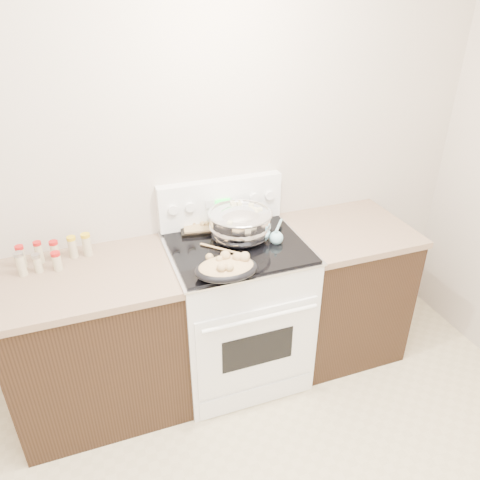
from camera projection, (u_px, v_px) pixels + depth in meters
name	position (u px, v px, depth m)	size (l,w,h in m)	color
room_shell	(304.00, 275.00, 1.00)	(4.10, 3.60, 2.75)	beige
counter_left	(98.00, 343.00, 2.63)	(0.93, 0.67, 0.92)	black
counter_right	(340.00, 288.00, 3.10)	(0.73, 0.67, 0.92)	black
kitchen_range	(237.00, 308.00, 2.86)	(0.78, 0.73, 1.22)	white
mixing_bowl	(240.00, 225.00, 2.66)	(0.43, 0.43, 0.22)	silver
roasting_pan	(227.00, 268.00, 2.34)	(0.34, 0.25, 0.11)	black
baking_sheet	(212.00, 223.00, 2.83)	(0.42, 0.32, 0.06)	black
wooden_spoon	(213.00, 254.00, 2.52)	(0.18, 0.19, 0.04)	tan
blue_ladle	(277.00, 236.00, 2.65)	(0.17, 0.25, 0.10)	#93D0DB
spice_jars	(51.00, 254.00, 2.47)	(0.38, 0.15, 0.13)	#BFB28C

